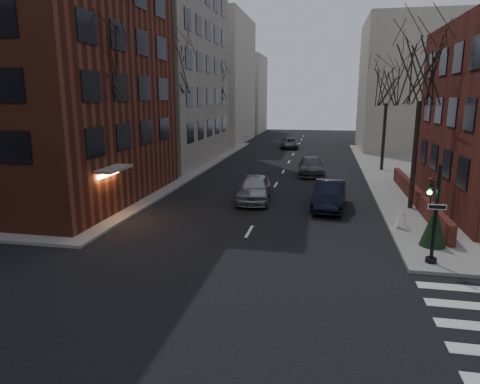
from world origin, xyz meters
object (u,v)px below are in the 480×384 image
at_px(tree_left_a, 98,64).
at_px(streetlamp_far, 225,117).
at_px(evergreen_shrub, 434,226).
at_px(car_lane_gray, 311,166).
at_px(tree_right_a, 422,72).
at_px(car_lane_silver, 254,188).
at_px(streetlamp_near, 165,130).
at_px(tree_left_c, 216,84).
at_px(parked_sedan, 329,195).
at_px(sandwich_board, 401,219).
at_px(tree_left_b, 173,69).
at_px(car_lane_far, 289,143).
at_px(traffic_signal, 433,221).
at_px(tree_right_b, 387,86).

height_order(tree_left_a, streetlamp_far, tree_left_a).
bearing_deg(evergreen_shrub, car_lane_gray, 108.68).
bearing_deg(tree_right_a, car_lane_gray, 120.04).
height_order(tree_right_a, car_lane_silver, tree_right_a).
bearing_deg(streetlamp_near, evergreen_shrub, -33.11).
bearing_deg(tree_left_c, car_lane_silver, -69.70).
bearing_deg(streetlamp_near, parked_sedan, -20.61).
height_order(tree_left_c, sandwich_board, tree_left_c).
bearing_deg(tree_left_b, parked_sedan, -33.86).
xyz_separation_m(tree_left_a, parked_sedan, (12.80, 3.41, -7.63)).
xyz_separation_m(car_lane_gray, evergreen_shrub, (6.02, -17.80, 0.33)).
relative_size(tree_left_a, evergreen_shrub, 5.44).
distance_m(car_lane_gray, car_lane_far, 19.33).
bearing_deg(traffic_signal, sandwich_board, 94.33).
height_order(tree_left_a, tree_right_a, tree_left_a).
bearing_deg(car_lane_silver, traffic_signal, -51.42).
distance_m(tree_right_a, car_lane_far, 32.32).
height_order(tree_right_a, car_lane_gray, tree_right_a).
height_order(tree_left_b, parked_sedan, tree_left_b).
distance_m(tree_left_b, car_lane_gray, 14.23).
xyz_separation_m(tree_left_c, streetlamp_far, (0.60, 2.00, -3.79)).
distance_m(tree_right_a, streetlamp_near, 17.87).
relative_size(streetlamp_near, car_lane_silver, 1.24).
relative_size(tree_left_b, streetlamp_far, 1.72).
height_order(tree_right_a, streetlamp_far, tree_right_a).
distance_m(tree_left_a, evergreen_shrub, 19.05).
height_order(tree_left_c, car_lane_silver, tree_left_c).
height_order(tree_left_a, car_lane_silver, tree_left_a).
xyz_separation_m(tree_right_a, parked_sedan, (-4.80, -0.59, -7.19)).
xyz_separation_m(tree_right_a, streetlamp_near, (-17.00, 4.00, -3.79)).
relative_size(tree_left_a, streetlamp_far, 1.63).
bearing_deg(tree_left_b, traffic_signal, -45.46).
bearing_deg(streetlamp_far, car_lane_silver, -72.61).
distance_m(tree_left_b, tree_left_c, 14.03).
bearing_deg(traffic_signal, car_lane_gray, 105.28).
distance_m(tree_left_c, tree_right_b, 19.34).
bearing_deg(car_lane_gray, tree_left_b, -169.12).
distance_m(streetlamp_near, streetlamp_far, 20.00).
distance_m(tree_left_c, car_lane_gray, 17.43).
distance_m(tree_left_c, car_lane_silver, 24.15).
distance_m(car_lane_silver, evergreen_shrub, 11.82).
bearing_deg(car_lane_gray, tree_right_a, -63.47).
bearing_deg(tree_left_c, traffic_signal, -61.64).
bearing_deg(streetlamp_far, tree_left_a, -91.23).
bearing_deg(parked_sedan, tree_left_c, 124.20).
bearing_deg(car_lane_gray, streetlamp_near, -150.69).
bearing_deg(tree_right_a, tree_left_b, 155.56).
distance_m(tree_right_b, streetlamp_far, 20.01).
xyz_separation_m(car_lane_silver, sandwich_board, (8.38, -4.66, -0.26)).
relative_size(tree_right_a, sandwich_board, 10.78).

